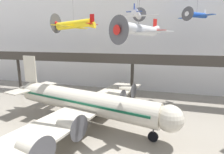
{
  "coord_description": "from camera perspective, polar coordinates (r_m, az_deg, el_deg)",
  "views": [
    {
      "loc": [
        5.92,
        -15.22,
        12.63
      ],
      "look_at": [
        -0.07,
        6.0,
        8.02
      ],
      "focal_mm": 28.0,
      "sensor_mm": 36.0,
      "label": 1
    }
  ],
  "objects": [
    {
      "name": "airliner_silver_main",
      "position": [
        27.37,
        -9.62,
        -7.87
      ],
      "size": [
        29.39,
        33.89,
        10.0
      ],
      "rotation": [
        0.0,
        0.0,
        -0.22
      ],
      "color": "beige",
      "rests_on": "ground"
    },
    {
      "name": "hangar_back_wall",
      "position": [
        45.84,
        8.57,
        13.03
      ],
      "size": [
        140.0,
        3.0,
        27.42
      ],
      "color": "white",
      "rests_on": "ground"
    },
    {
      "name": "suspended_plane_blue_trainer",
      "position": [
        39.05,
        25.84,
        17.74
      ],
      "size": [
        6.12,
        6.09,
        7.2
      ],
      "rotation": [
        0.0,
        0.0,
        3.95
      ],
      "color": "#1E4CAD"
    },
    {
      "name": "mezzanine_walkway",
      "position": [
        36.92,
        6.47,
        5.08
      ],
      "size": [
        110.0,
        3.2,
        10.02
      ],
      "color": "#38332D",
      "rests_on": "ground"
    },
    {
      "name": "suspended_plane_silver_racer",
      "position": [
        19.38,
        8.63,
        15.01
      ],
      "size": [
        7.26,
        6.64,
        11.0
      ],
      "rotation": [
        0.0,
        0.0,
        4.13
      ],
      "color": "silver"
    },
    {
      "name": "suspended_plane_white_twin",
      "position": [
        31.42,
        8.14,
        19.68
      ],
      "size": [
        6.98,
        5.71,
        7.37
      ],
      "rotation": [
        0.0,
        0.0,
        1.54
      ],
      "color": "silver"
    },
    {
      "name": "suspended_plane_yellow_lowwing",
      "position": [
        32.66,
        -12.35,
        16.34
      ],
      "size": [
        8.0,
        9.8,
        9.35
      ],
      "rotation": [
        0.0,
        0.0,
        3.1
      ],
      "color": "yellow"
    }
  ]
}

